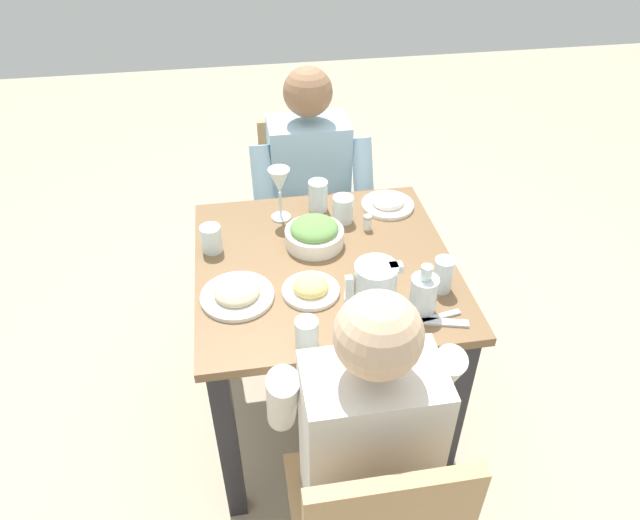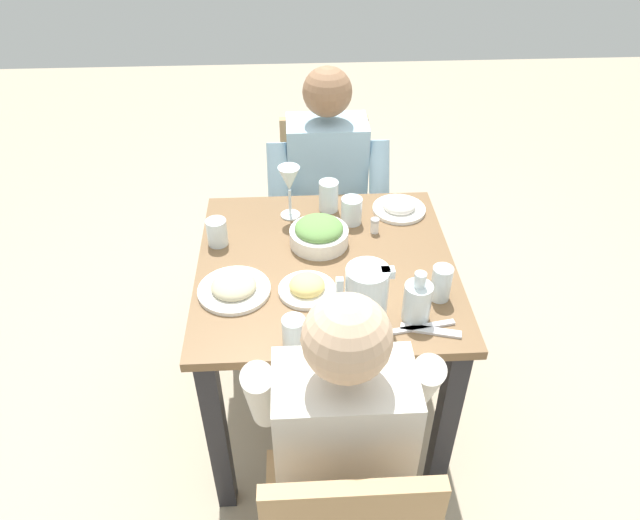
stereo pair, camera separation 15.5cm
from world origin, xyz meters
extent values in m
plane|color=tan|center=(0.00, 0.00, 0.00)|extent=(8.00, 8.00, 0.00)
cube|color=brown|center=(0.00, 0.00, 0.74)|extent=(0.83, 0.83, 0.03)
cube|color=#232328|center=(-0.36, -0.36, 0.36)|extent=(0.06, 0.06, 0.73)
cube|color=#232328|center=(0.36, -0.36, 0.36)|extent=(0.06, 0.06, 0.73)
cube|color=#232328|center=(-0.36, 0.36, 0.36)|extent=(0.06, 0.06, 0.73)
cube|color=#232328|center=(0.36, 0.36, 0.36)|extent=(0.06, 0.06, 0.73)
cube|color=tan|center=(-0.21, -0.85, 0.21)|extent=(0.04, 0.04, 0.42)
cube|color=tan|center=(0.13, -0.85, 0.21)|extent=(0.04, 0.04, 0.42)
cube|color=tan|center=(-0.21, -0.51, 0.21)|extent=(0.04, 0.04, 0.42)
cube|color=tan|center=(0.13, -0.51, 0.21)|extent=(0.04, 0.04, 0.42)
cube|color=tan|center=(-0.04, -0.68, 0.44)|extent=(0.40, 0.40, 0.03)
cube|color=tan|center=(-0.04, -0.86, 0.66)|extent=(0.38, 0.04, 0.42)
cube|color=tan|center=(0.17, 0.51, 0.21)|extent=(0.04, 0.04, 0.42)
cube|color=tan|center=(-0.17, 0.51, 0.21)|extent=(0.04, 0.04, 0.42)
cube|color=tan|center=(0.00, 0.68, 0.44)|extent=(0.40, 0.40, 0.03)
cube|color=#9EC6E0|center=(-0.04, -0.65, 0.70)|extent=(0.32, 0.20, 0.50)
sphere|color=#936B4C|center=(-0.04, -0.65, 1.07)|extent=(0.19, 0.19, 0.19)
cylinder|color=#473D33|center=(-0.13, -0.46, 0.42)|extent=(0.11, 0.38, 0.11)
cylinder|color=#473D33|center=(-0.13, -0.27, 0.22)|extent=(0.10, 0.10, 0.45)
cylinder|color=#9EC6E0|center=(-0.24, -0.51, 0.72)|extent=(0.08, 0.23, 0.37)
cylinder|color=#473D33|center=(0.04, -0.46, 0.42)|extent=(0.11, 0.38, 0.11)
cylinder|color=#473D33|center=(0.04, -0.27, 0.22)|extent=(0.10, 0.10, 0.45)
cylinder|color=#9EC6E0|center=(0.16, -0.51, 0.72)|extent=(0.08, 0.23, 0.37)
cube|color=silver|center=(0.00, 0.65, 0.70)|extent=(0.32, 0.20, 0.50)
sphere|color=#DBB28E|center=(0.00, 0.65, 1.07)|extent=(0.19, 0.19, 0.19)
cylinder|color=#473D33|center=(0.08, 0.46, 0.42)|extent=(0.11, 0.38, 0.11)
cylinder|color=#473D33|center=(0.08, 0.27, 0.22)|extent=(0.10, 0.10, 0.45)
cylinder|color=silver|center=(0.20, 0.51, 0.72)|extent=(0.08, 0.23, 0.37)
cylinder|color=#473D33|center=(-0.09, 0.46, 0.42)|extent=(0.11, 0.38, 0.11)
cylinder|color=#473D33|center=(-0.09, 0.27, 0.22)|extent=(0.10, 0.10, 0.45)
cylinder|color=silver|center=(-0.20, 0.51, 0.72)|extent=(0.08, 0.23, 0.37)
cylinder|color=silver|center=(-0.09, 0.28, 0.85)|extent=(0.12, 0.12, 0.19)
cube|color=silver|center=(-0.02, 0.28, 0.86)|extent=(0.02, 0.02, 0.11)
cube|color=silver|center=(-0.15, 0.28, 0.93)|extent=(0.04, 0.03, 0.02)
cylinder|color=white|center=(0.02, -0.11, 0.78)|extent=(0.20, 0.20, 0.05)
ellipsoid|color=#608E47|center=(0.02, -0.11, 0.82)|extent=(0.16, 0.16, 0.06)
cylinder|color=white|center=(-0.28, -0.29, 0.76)|extent=(0.19, 0.19, 0.01)
ellipsoid|color=white|center=(-0.28, -0.29, 0.78)|extent=(0.12, 0.12, 0.05)
cylinder|color=white|center=(0.07, 0.14, 0.76)|extent=(0.17, 0.17, 0.01)
ellipsoid|color=#E0C670|center=(0.07, 0.14, 0.78)|extent=(0.11, 0.11, 0.06)
cylinder|color=white|center=(0.29, 0.13, 0.76)|extent=(0.22, 0.22, 0.01)
ellipsoid|color=#B7AD89|center=(0.29, 0.13, 0.78)|extent=(0.14, 0.14, 0.05)
cylinder|color=silver|center=(0.36, -0.12, 0.80)|extent=(0.07, 0.07, 0.09)
cylinder|color=silver|center=(-0.10, -0.23, 0.80)|extent=(0.07, 0.07, 0.10)
cylinder|color=silver|center=(-0.33, 0.19, 0.81)|extent=(0.06, 0.06, 0.11)
cylinder|color=silver|center=(0.11, 0.36, 0.80)|extent=(0.06, 0.06, 0.09)
cylinder|color=silver|center=(-0.03, -0.31, 0.81)|extent=(0.07, 0.07, 0.11)
cylinder|color=silver|center=(0.11, -0.28, 0.76)|extent=(0.07, 0.07, 0.01)
cylinder|color=silver|center=(0.11, -0.28, 0.81)|extent=(0.01, 0.01, 0.10)
cone|color=silver|center=(0.11, -0.28, 0.91)|extent=(0.08, 0.08, 0.09)
cylinder|color=silver|center=(-0.24, 0.27, 0.82)|extent=(0.08, 0.08, 0.12)
cylinder|color=white|center=(-0.24, 0.27, 0.79)|extent=(0.07, 0.07, 0.07)
cylinder|color=silver|center=(-0.24, 0.27, 0.90)|extent=(0.03, 0.03, 0.04)
cylinder|color=white|center=(-0.18, -0.16, 0.78)|extent=(0.03, 0.03, 0.04)
cylinder|color=#B2B2B7|center=(-0.18, -0.16, 0.81)|extent=(0.03, 0.03, 0.01)
cube|color=silver|center=(-0.27, 0.33, 0.76)|extent=(0.17, 0.07, 0.01)
cube|color=silver|center=(-0.26, 0.31, 0.76)|extent=(0.19, 0.05, 0.01)
camera|label=1|loc=(0.25, 1.46, 1.92)|focal=32.85mm
camera|label=2|loc=(0.10, 1.48, 1.92)|focal=32.85mm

